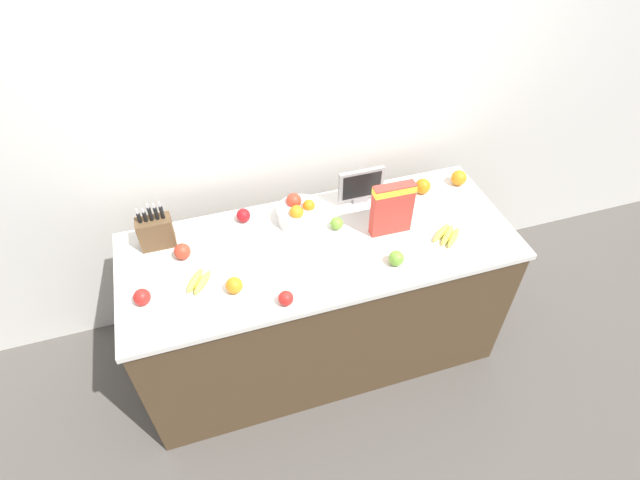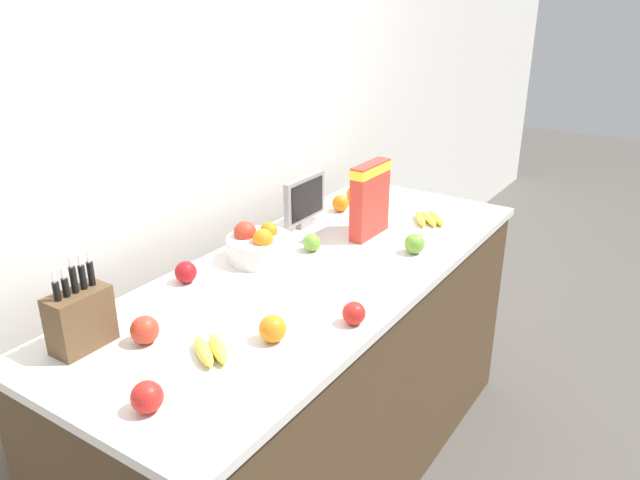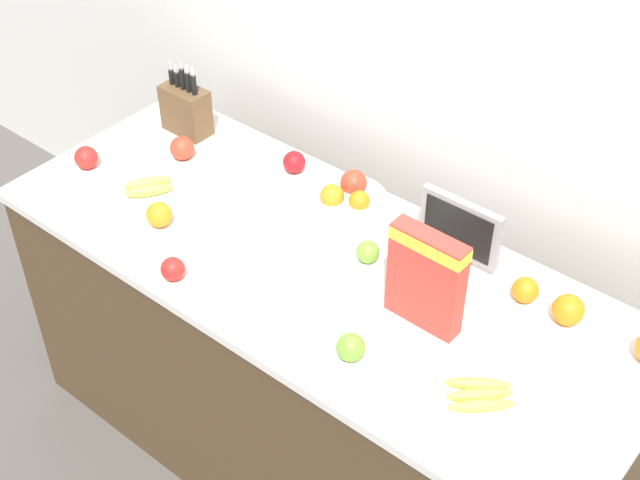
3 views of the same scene
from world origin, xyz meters
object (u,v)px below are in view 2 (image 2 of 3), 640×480
(apple_leftmost, at_px, (312,242))
(orange_front_left, at_px, (273,329))
(apple_by_knife_block, at_px, (415,244))
(orange_front_right, at_px, (340,203))
(apple_near_bananas, at_px, (145,330))
(apple_rear, at_px, (354,313))
(cereal_box, at_px, (370,197))
(apple_middle, at_px, (147,397))
(fruit_bowl, at_px, (259,245))
(banana_bunch_right, at_px, (428,218))
(orange_front_center, at_px, (356,194))
(orange_back_center, at_px, (379,181))
(small_monitor, at_px, (305,200))
(knife_block, at_px, (80,318))
(apple_front, at_px, (186,272))
(banana_bunch_left, at_px, (211,350))

(apple_leftmost, height_order, orange_front_left, orange_front_left)
(apple_by_knife_block, distance_m, orange_front_right, 0.52)
(apple_near_bananas, bearing_deg, apple_rear, -46.45)
(cereal_box, distance_m, apple_middle, 1.25)
(cereal_box, height_order, apple_leftmost, cereal_box)
(fruit_bowl, xyz_separation_m, banana_bunch_right, (0.68, -0.35, -0.04))
(apple_rear, distance_m, orange_front_center, 1.07)
(orange_front_left, bearing_deg, banana_bunch_right, 1.51)
(orange_front_left, bearing_deg, orange_back_center, 16.74)
(small_monitor, bearing_deg, orange_back_center, -1.80)
(small_monitor, bearing_deg, apple_by_knife_block, -90.27)
(knife_block, height_order, orange_front_right, knife_block)
(orange_back_center, bearing_deg, apple_front, 177.47)
(knife_block, bearing_deg, orange_front_right, -0.46)
(cereal_box, height_order, apple_middle, cereal_box)
(fruit_bowl, relative_size, apple_front, 3.25)
(apple_near_bananas, xyz_separation_m, apple_middle, (-0.20, -0.23, -0.00))
(apple_middle, distance_m, apple_by_knife_block, 1.18)
(banana_bunch_left, bearing_deg, apple_middle, -171.83)
(apple_middle, xyz_separation_m, orange_front_left, (0.40, -0.06, 0.00))
(banana_bunch_right, bearing_deg, apple_by_knife_block, -164.32)
(apple_leftmost, bearing_deg, knife_block, 170.32)
(banana_bunch_right, height_order, apple_middle, apple_middle)
(banana_bunch_left, bearing_deg, orange_front_left, -31.09)
(knife_block, distance_m, apple_leftmost, 0.90)
(fruit_bowl, bearing_deg, knife_block, 177.17)
(orange_front_left, bearing_deg, apple_near_bananas, 124.87)
(apple_rear, bearing_deg, cereal_box, 25.79)
(apple_middle, bearing_deg, apple_by_knife_block, -5.71)
(apple_middle, relative_size, orange_front_left, 0.98)
(apple_by_knife_block, xyz_separation_m, orange_front_center, (0.36, 0.46, 0.01))
(orange_front_right, bearing_deg, banana_bunch_left, -164.88)
(small_monitor, xyz_separation_m, apple_rear, (-0.57, -0.57, -0.08))
(orange_front_left, bearing_deg, knife_block, 126.51)
(apple_by_knife_block, height_order, apple_leftmost, apple_by_knife_block)
(apple_middle, bearing_deg, orange_back_center, 11.36)
(apple_middle, bearing_deg, knife_block, 74.98)
(knife_block, distance_m, orange_front_left, 0.52)
(banana_bunch_right, relative_size, orange_front_left, 2.43)
(small_monitor, relative_size, apple_middle, 3.28)
(small_monitor, distance_m, orange_front_left, 0.89)
(cereal_box, xyz_separation_m, apple_by_knife_block, (-0.06, -0.23, -0.12))
(knife_block, xyz_separation_m, banana_bunch_left, (0.16, -0.32, -0.07))
(fruit_bowl, distance_m, apple_rear, 0.56)
(apple_near_bananas, height_order, orange_back_center, orange_back_center)
(apple_rear, bearing_deg, apple_by_knife_block, 7.74)
(apple_front, bearing_deg, fruit_bowl, -16.74)
(cereal_box, xyz_separation_m, apple_middle, (-1.24, -0.11, -0.12))
(banana_bunch_right, height_order, orange_front_right, orange_front_right)
(orange_front_right, bearing_deg, apple_leftmost, -161.73)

